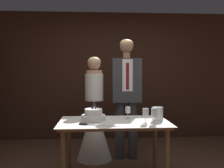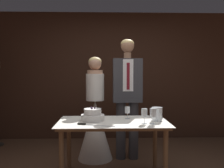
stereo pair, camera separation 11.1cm
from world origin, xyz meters
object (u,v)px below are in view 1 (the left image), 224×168
wine_glass_middle (154,113)px  cake_table (114,128)px  bride (94,122)px  cake_knife (91,125)px  hurricane_candle (158,114)px  wine_glass_far (146,113)px  tiered_cake (93,116)px  wine_glass_near (128,110)px  groom (126,92)px

wine_glass_middle → cake_table: bearing=158.8°
wine_glass_middle → bride: bride is taller
cake_table → cake_knife: (-0.29, -0.22, 0.10)m
cake_table → wine_glass_middle: size_ratio=7.29×
wine_glass_middle → hurricane_candle: 0.21m
wine_glass_far → wine_glass_middle: bearing=-17.2°
cake_table → wine_glass_far: wine_glass_far is taller
tiered_cake → wine_glass_near: 0.46m
tiered_cake → hurricane_candle: (0.81, -0.04, 0.02)m
wine_glass_near → wine_glass_far: 0.35m
cake_table → groom: bearing=72.1°
hurricane_candle → bride: size_ratio=0.11×
cake_table → tiered_cake: 0.30m
cake_table → hurricane_candle: size_ratio=7.95×
wine_glass_far → hurricane_candle: bearing=40.1°
cake_knife → wine_glass_middle: size_ratio=2.37×
cake_knife → bride: 1.01m
wine_glass_near → hurricane_candle: bearing=-22.2°
wine_glass_far → groom: 0.95m
cake_knife → groom: groom is taller
wine_glass_middle → hurricane_candle: (0.09, 0.19, -0.05)m
bride → groom: (0.50, -0.00, 0.47)m
tiered_cake → groom: 0.92m
cake_knife → wine_glass_middle: (0.75, 0.04, 0.12)m
wine_glass_near → wine_glass_middle: (0.27, -0.33, 0.02)m
wine_glass_far → bride: (-0.62, 0.93, -0.29)m
wine_glass_near → bride: 0.82m
tiered_cake → bride: 0.77m
cake_knife → bride: bride is taller
hurricane_candle → groom: size_ratio=0.09×
tiered_cake → bride: bearing=89.7°
hurricane_candle → groom: (-0.30, 0.77, 0.22)m
tiered_cake → wine_glass_middle: wine_glass_middle is taller
wine_glass_far → bride: 1.15m
wine_glass_near → hurricane_candle: 0.39m
cake_knife → bride: bearing=104.7°
wine_glass_near → groom: size_ratio=0.09×
cake_knife → wine_glass_near: wine_glass_near is taller
cake_knife → groom: 1.17m
bride → groom: bearing=-0.1°
cake_table → tiered_cake: size_ratio=4.64×
tiered_cake → wine_glass_middle: bearing=-17.5°
tiered_cake → wine_glass_middle: (0.72, -0.23, 0.06)m
wine_glass_middle → wine_glass_far: bearing=162.8°
bride → hurricane_candle: bearing=-44.0°
bride → wine_glass_middle: bearing=-53.2°
hurricane_candle → groom: 0.86m
cake_table → hurricane_candle: hurricane_candle is taller
wine_glass_near → groom: (0.06, 0.63, 0.19)m
cake_knife → tiered_cake: bearing=100.1°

